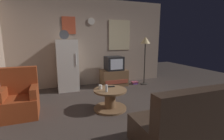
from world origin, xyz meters
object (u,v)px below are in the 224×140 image
(coffee_table, at_px, (110,99))
(armchair, at_px, (20,99))
(tv_stand, at_px, (114,78))
(crt_tv, at_px, (114,63))
(standing_lamp, at_px, (145,44))
(remote_control, at_px, (111,87))
(fridge, at_px, (67,65))
(wine_glass, at_px, (106,88))
(couch, at_px, (194,123))
(mug_ceramic_white, at_px, (100,87))
(book_stack, at_px, (135,83))

(coffee_table, distance_m, armchair, 1.84)
(tv_stand, bearing_deg, crt_tv, -161.86)
(standing_lamp, relative_size, armchair, 1.66)
(remote_control, bearing_deg, crt_tv, 69.52)
(fridge, xyz_separation_m, wine_glass, (0.59, -1.91, -0.23))
(tv_stand, relative_size, couch, 0.49)
(tv_stand, height_order, coffee_table, tv_stand)
(coffee_table, relative_size, armchair, 0.75)
(remote_control, distance_m, armchair, 1.90)
(mug_ceramic_white, bearing_deg, tv_stand, 59.80)
(remote_control, bearing_deg, coffee_table, -115.91)
(tv_stand, bearing_deg, coffee_table, -113.57)
(mug_ceramic_white, bearing_deg, couch, -61.08)
(fridge, bearing_deg, tv_stand, -2.49)
(wine_glass, height_order, armchair, armchair)
(coffee_table, height_order, wine_glass, wine_glass)
(standing_lamp, distance_m, armchair, 3.90)
(remote_control, bearing_deg, standing_lamp, 41.36)
(coffee_table, distance_m, wine_glass, 0.35)
(remote_control, bearing_deg, mug_ceramic_white, -166.34)
(crt_tv, height_order, armchair, crt_tv)
(tv_stand, bearing_deg, armchair, -151.99)
(crt_tv, bearing_deg, remote_control, -112.97)
(crt_tv, xyz_separation_m, coffee_table, (-0.75, -1.72, -0.52))
(fridge, xyz_separation_m, coffee_table, (0.72, -1.78, -0.53))
(standing_lamp, relative_size, remote_control, 10.60)
(crt_tv, bearing_deg, armchair, -151.98)
(tv_stand, height_order, wine_glass, wine_glass)
(armchair, bearing_deg, remote_control, -5.98)
(standing_lamp, height_order, armchair, standing_lamp)
(standing_lamp, bearing_deg, book_stack, 156.08)
(wine_glass, distance_m, book_stack, 2.45)
(standing_lamp, xyz_separation_m, armchair, (-3.58, -1.16, -1.02))
(mug_ceramic_white, xyz_separation_m, armchair, (-1.61, 0.25, -0.16))
(standing_lamp, bearing_deg, couch, -108.52)
(mug_ceramic_white, height_order, couch, couch)
(crt_tv, xyz_separation_m, standing_lamp, (1.03, -0.19, 0.61))
(crt_tv, relative_size, wine_glass, 3.60)
(fridge, height_order, armchair, fridge)
(fridge, distance_m, tv_stand, 1.55)
(tv_stand, bearing_deg, standing_lamp, -10.64)
(mug_ceramic_white, bearing_deg, standing_lamp, 35.79)
(book_stack, bearing_deg, crt_tv, 175.01)
(fridge, distance_m, coffee_table, 1.99)
(mug_ceramic_white, height_order, armchair, armchair)
(crt_tv, relative_size, mug_ceramic_white, 6.00)
(mug_ceramic_white, distance_m, remote_control, 0.28)
(mug_ceramic_white, bearing_deg, crt_tv, 59.86)
(standing_lamp, distance_m, wine_glass, 2.66)
(wine_glass, relative_size, armchair, 0.16)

